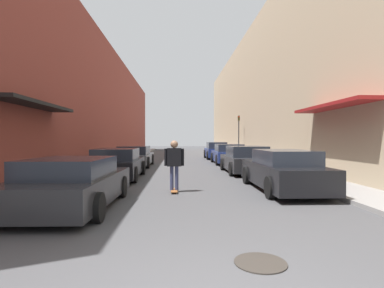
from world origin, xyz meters
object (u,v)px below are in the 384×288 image
parked_car_right_1 (246,160)px  manhole_cover (260,263)px  parked_car_left_2 (135,157)px  parked_car_right_3 (216,151)px  traffic_light (239,131)px  parked_car_right_0 (282,171)px  parked_car_left_1 (117,164)px  parked_car_left_0 (72,184)px  parked_car_right_2 (228,154)px  skateboarder (174,161)px

parked_car_right_1 → manhole_cover: 10.98m
parked_car_left_2 → parked_car_right_3: size_ratio=1.15×
parked_car_right_1 → traffic_light: (2.26, 12.63, 1.77)m
parked_car_right_0 → traffic_light: size_ratio=1.24×
parked_car_left_1 → manhole_cover: (3.65, -8.88, -0.61)m
parked_car_left_0 → traffic_light: bearing=67.8°
parked_car_left_0 → parked_car_right_2: bearing=65.2°
parked_car_left_2 → parked_car_right_2: size_ratio=1.06×
parked_car_right_0 → skateboarder: skateboarder is taller
parked_car_left_2 → parked_car_right_1: size_ratio=1.08×
parked_car_right_1 → parked_car_right_3: bearing=90.3°
parked_car_right_0 → manhole_cover: size_ratio=6.63×
parked_car_left_2 → parked_car_right_0: bearing=-55.9°
parked_car_left_2 → parked_car_left_0: bearing=-89.5°
parked_car_right_3 → manhole_cover: 21.71m
parked_car_left_0 → traffic_light: (8.15, 20.00, 1.82)m
parked_car_right_0 → parked_car_right_3: (-0.09, 15.93, 0.05)m
manhole_cover → traffic_light: (4.52, 23.36, 2.40)m
parked_car_right_3 → manhole_cover: size_ratio=5.80×
parked_car_left_1 → traffic_light: (8.17, 14.48, 1.79)m
traffic_light → parked_car_left_0: bearing=-112.2°
parked_car_left_0 → manhole_cover: (3.63, -3.36, -0.58)m
traffic_light → skateboarder: bearing=-107.7°
parked_car_left_0 → parked_car_right_2: size_ratio=0.97×
parked_car_left_2 → parked_car_right_3: bearing=49.7°
manhole_cover → traffic_light: bearing=79.0°
parked_car_left_2 → manhole_cover: (3.73, -14.58, -0.60)m
parked_car_right_2 → parked_car_left_1: bearing=-129.0°
parked_car_right_0 → parked_car_right_2: size_ratio=1.05×
parked_car_right_1 → manhole_cover: (-2.26, -10.73, -0.63)m
parked_car_right_2 → parked_car_left_0: bearing=-114.8°
parked_car_left_1 → parked_car_right_0: (5.95, -3.22, 0.02)m
parked_car_left_2 → parked_car_right_2: 6.33m
parked_car_right_0 → parked_car_left_0: bearing=-158.9°
parked_car_left_2 → parked_car_right_2: (6.09, 1.72, 0.04)m
parked_car_right_0 → skateboarder: 3.54m
parked_car_left_0 → parked_car_right_0: bearing=21.1°
parked_car_left_0 → manhole_cover: size_ratio=6.14×
skateboarder → parked_car_right_2: bearing=71.8°
parked_car_right_1 → parked_car_right_2: size_ratio=0.98×
parked_car_left_1 → parked_car_right_3: size_ratio=1.12×
parked_car_left_1 → skateboarder: bearing=-54.5°
parked_car_left_0 → parked_car_right_3: size_ratio=1.06×
parked_car_left_0 → skateboarder: skateboarder is taller
parked_car_right_0 → parked_car_right_1: 5.08m
parked_car_right_2 → parked_car_right_1: bearing=-91.0°
parked_car_left_1 → parked_car_left_2: (-0.08, 5.71, -0.01)m
parked_car_left_0 → parked_car_left_2: bearing=90.5°
parked_car_right_3 → skateboarder: (-3.42, -16.14, 0.31)m
parked_car_left_1 → parked_car_left_2: parked_car_left_1 is taller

